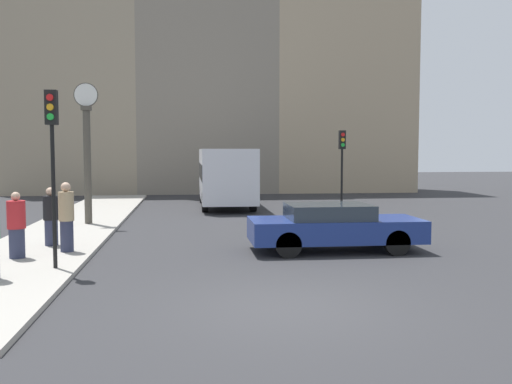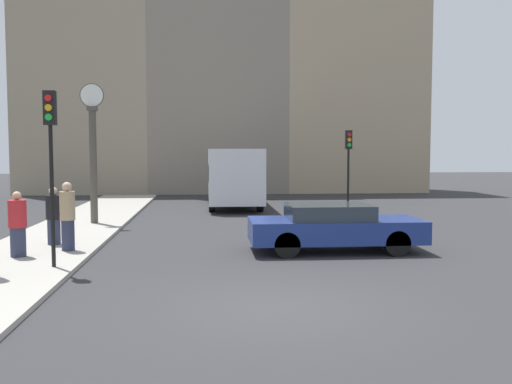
# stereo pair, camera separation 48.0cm
# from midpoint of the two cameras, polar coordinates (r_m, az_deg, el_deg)

# --- Properties ---
(ground_plane) EXTENTS (120.00, 120.00, 0.00)m
(ground_plane) POSITION_cam_midpoint_polar(r_m,az_deg,el_deg) (10.20, 3.55, -11.41)
(ground_plane) COLOR #2D2D30
(sidewalk_corner) EXTENTS (3.11, 26.51, 0.11)m
(sidewalk_corner) POSITION_cam_midpoint_polar(r_m,az_deg,el_deg) (21.57, -16.39, -3.15)
(sidewalk_corner) COLOR #A39E93
(sidewalk_corner) RESTS_ON ground_plane
(building_row) EXTENTS (26.24, 5.00, 15.85)m
(building_row) POSITION_cam_midpoint_polar(r_m,az_deg,el_deg) (38.39, -2.41, 10.99)
(building_row) COLOR gray
(building_row) RESTS_ON ground_plane
(sedan_car) EXTENTS (4.65, 1.90, 1.29)m
(sedan_car) POSITION_cam_midpoint_polar(r_m,az_deg,el_deg) (15.64, 8.68, -3.44)
(sedan_car) COLOR navy
(sedan_car) RESTS_ON ground_plane
(bus_distant) EXTENTS (2.46, 7.34, 2.82)m
(bus_distant) POSITION_cam_midpoint_polar(r_m,az_deg,el_deg) (27.74, -1.76, 1.82)
(bus_distant) COLOR silver
(bus_distant) RESTS_ON ground_plane
(traffic_light_near) EXTENTS (0.26, 0.24, 3.95)m
(traffic_light_near) POSITION_cam_midpoint_polar(r_m,az_deg,el_deg) (13.47, -18.89, 4.77)
(traffic_light_near) COLOR black
(traffic_light_near) RESTS_ON sidewalk_corner
(traffic_light_far) EXTENTS (0.26, 0.24, 3.56)m
(traffic_light_far) POSITION_cam_midpoint_polar(r_m,az_deg,el_deg) (23.55, 9.81, 3.66)
(traffic_light_far) COLOR black
(traffic_light_far) RESTS_ON ground_plane
(street_clock) EXTENTS (0.85, 0.34, 5.03)m
(street_clock) POSITION_cam_midpoint_polar(r_m,az_deg,el_deg) (21.35, -15.37, 3.93)
(street_clock) COLOR #4C473D
(street_clock) RESTS_ON sidewalk_corner
(pedestrian_tan_coat) EXTENTS (0.39, 0.39, 1.81)m
(pedestrian_tan_coat) POSITION_cam_midpoint_polar(r_m,az_deg,el_deg) (15.67, -17.49, -2.35)
(pedestrian_tan_coat) COLOR #2D334C
(pedestrian_tan_coat) RESTS_ON sidewalk_corner
(pedestrian_red_top) EXTENTS (0.44, 0.44, 1.62)m
(pedestrian_red_top) POSITION_cam_midpoint_polar(r_m,az_deg,el_deg) (15.19, -21.90, -3.07)
(pedestrian_red_top) COLOR #2D334C
(pedestrian_red_top) RESTS_ON sidewalk_corner
(pedestrian_black_jacket) EXTENTS (0.42, 0.42, 1.61)m
(pedestrian_black_jacket) POSITION_cam_midpoint_polar(r_m,az_deg,el_deg) (16.84, -18.82, -2.32)
(pedestrian_black_jacket) COLOR #2D334C
(pedestrian_black_jacket) RESTS_ON sidewalk_corner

